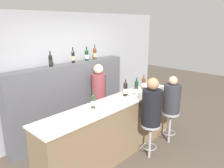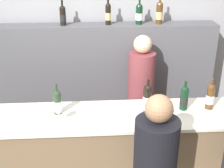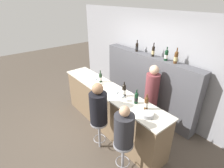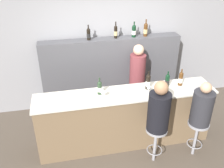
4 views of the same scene
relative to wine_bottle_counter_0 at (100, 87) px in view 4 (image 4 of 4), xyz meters
The scene contains 21 objects.
ground_plane 1.28m from the wine_bottle_counter_0, 37.91° to the right, with size 16.00×16.00×0.00m, color #4C4238.
wall_back 1.47m from the wine_bottle_counter_0, 72.88° to the left, with size 6.40×0.05×2.60m.
bar_counter 0.77m from the wine_bottle_counter_0, ahead, with size 3.04×0.57×1.04m.
back_bar_cabinet 1.31m from the wine_bottle_counter_0, 69.85° to the left, with size 2.85×0.28×1.57m.
wine_bottle_counter_0 is the anchor object (origin of this frame).
wine_bottle_counter_1 0.82m from the wine_bottle_counter_0, ahead, with size 0.08×0.08×0.32m.
wine_bottle_counter_2 1.17m from the wine_bottle_counter_0, ahead, with size 0.08×0.08×0.29m.
wine_bottle_counter_3 1.42m from the wine_bottle_counter_0, ahead, with size 0.07×0.07×0.31m.
wine_bottle_backbar_0 1.29m from the wine_bottle_counter_0, 90.41° to the left, with size 0.07×0.07×0.30m.
wine_bottle_backbar_1 1.40m from the wine_bottle_counter_0, 65.83° to the left, with size 0.07×0.07×0.33m.
wine_bottle_backbar_2 1.57m from the wine_bottle_counter_0, 52.60° to the left, with size 0.08×0.08×0.31m.
wine_bottle_backbar_3 1.73m from the wine_bottle_counter_0, 45.82° to the left, with size 0.08×0.08×0.34m.
wine_glass_0 0.15m from the wine_bottle_counter_0, 80.51° to the right, with size 0.07×0.07×0.16m.
wine_glass_1 0.80m from the wine_bottle_counter_0, 10.80° to the right, with size 0.07×0.07×0.14m.
wine_glass_2 0.97m from the wine_bottle_counter_0, ahead, with size 0.08×0.08×0.14m.
metal_bowl 1.59m from the wine_bottle_counter_0, ahead, with size 0.20×0.20×0.07m.
bar_stool_left 1.19m from the wine_bottle_counter_0, 37.58° to the right, with size 0.34×0.34×0.67m.
guest_seated_left 1.01m from the wine_bottle_counter_0, 37.58° to the right, with size 0.34×0.34×0.84m.
bar_stool_right 1.75m from the wine_bottle_counter_0, 21.99° to the right, with size 0.34×0.34×0.67m.
guest_seated_right 1.64m from the wine_bottle_counter_0, 21.99° to the right, with size 0.33×0.33×0.74m.
bartender 1.29m from the wine_bottle_counter_0, 42.05° to the left, with size 0.31×0.31×1.54m.
Camera 4 is at (-0.96, -3.14, 3.17)m, focal length 40.00 mm.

